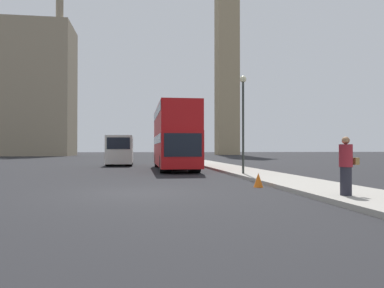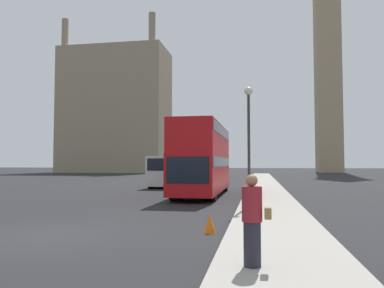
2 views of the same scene
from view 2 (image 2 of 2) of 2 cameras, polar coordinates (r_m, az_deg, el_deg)
name	(u,v)px [view 2 (image 2 of 2)]	position (r m, az deg, el deg)	size (l,w,h in m)	color
ground_plane	(44,235)	(11.46, -21.58, -12.82)	(300.00, 300.00, 0.00)	black
sidewalk_strip	(279,241)	(9.82, 13.12, -14.20)	(2.74, 120.00, 0.15)	#9E998E
clock_tower	(327,14)	(92.78, 19.82, 18.09)	(5.53, 5.70, 68.40)	tan
building_block_distant	(116,111)	(84.80, -11.54, 4.96)	(22.80, 11.89, 33.00)	gray
red_double_decker_bus	(203,157)	(23.41, 1.68, -1.95)	(2.48, 10.28, 4.34)	#B71114
white_van	(168,171)	(31.56, -3.71, -4.08)	(2.20, 6.01, 2.57)	silver
pedestrian	(253,220)	(6.98, 9.21, -11.40)	(0.53, 0.37, 1.65)	#23232D
street_lamp	(249,126)	(16.44, 8.64, 2.68)	(0.36, 0.36, 5.19)	#2D332D
traffic_cone	(210,223)	(11.01, 2.73, -11.98)	(0.36, 0.36, 0.55)	orange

